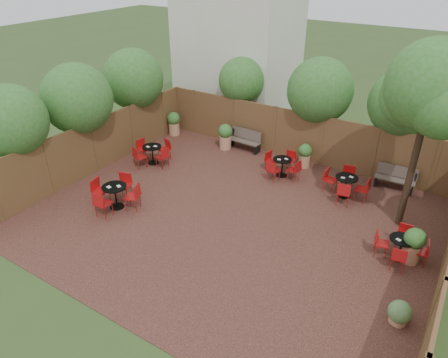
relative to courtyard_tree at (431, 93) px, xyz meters
The scene contains 12 objects.
ground 6.66m from the courtyard_tree, 151.19° to the right, with size 80.00×80.00×0.00m, color #354F23.
courtyard_paving 6.65m from the courtyard_tree, 151.19° to the right, with size 12.00×10.00×0.02m, color #341C15.
fence_back 6.08m from the courtyard_tree, 151.11° to the left, with size 12.00×0.08×2.00m, color brown.
fence_left 11.29m from the courtyard_tree, 166.67° to the right, with size 0.08×10.00×2.00m, color brown.
fence_right 4.30m from the courtyard_tree, 59.64° to the right, with size 0.08×10.00×2.00m, color brown.
neighbour_building 10.58m from the courtyard_tree, 148.66° to the left, with size 5.00×4.00×8.00m, color silver.
overhang_foliage 6.62m from the courtyard_tree, behind, with size 15.61×10.70×2.54m.
courtyard_tree is the anchor object (origin of this frame).
park_bench_left 7.94m from the courtyard_tree, 162.37° to the left, with size 1.42×0.52×0.87m.
park_bench_right 4.34m from the courtyard_tree, 106.01° to the left, with size 1.37×0.49×0.84m.
bistro_tables 6.39m from the courtyard_tree, 166.74° to the right, with size 10.95×6.39×0.91m.
planters 6.61m from the courtyard_tree, behind, with size 11.41×4.18×1.09m.
Camera 1 is at (5.54, -9.25, 7.51)m, focal length 33.06 mm.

